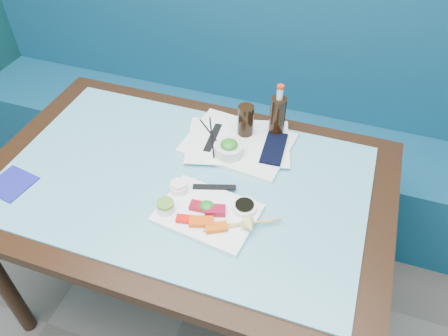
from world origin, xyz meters
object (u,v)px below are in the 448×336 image
(booth_bench, at_px, (250,124))
(seaweed_bowl, at_px, (229,150))
(sashimi_plate, at_px, (207,213))
(dining_table, at_px, (185,197))
(serving_tray, at_px, (238,143))
(blue_napkin, at_px, (11,184))
(cola_glass, at_px, (246,120))
(cola_bottle_body, at_px, (277,118))

(booth_bench, bearing_deg, seaweed_bowl, -80.78)
(sashimi_plate, xyz_separation_m, seaweed_bowl, (-0.02, 0.28, 0.03))
(dining_table, bearing_deg, sashimi_plate, -42.39)
(seaweed_bowl, bearing_deg, booth_bench, 99.22)
(booth_bench, relative_size, serving_tray, 8.06)
(dining_table, height_order, sashimi_plate, sashimi_plate)
(dining_table, distance_m, serving_tray, 0.28)
(seaweed_bowl, height_order, blue_napkin, seaweed_bowl)
(sashimi_plate, relative_size, serving_tray, 0.81)
(serving_tray, distance_m, cola_glass, 0.09)
(dining_table, bearing_deg, cola_glass, 65.35)
(seaweed_bowl, bearing_deg, serving_tray, 82.41)
(booth_bench, xyz_separation_m, blue_napkin, (-0.53, -1.05, 0.39))
(dining_table, xyz_separation_m, serving_tray, (0.12, 0.23, 0.10))
(booth_bench, height_order, cola_bottle_body, booth_bench)
(seaweed_bowl, xyz_separation_m, cola_glass, (0.02, 0.13, 0.04))
(serving_tray, distance_m, seaweed_bowl, 0.08)
(dining_table, distance_m, sashimi_plate, 0.21)
(dining_table, distance_m, cola_bottle_body, 0.44)
(booth_bench, bearing_deg, blue_napkin, -116.94)
(serving_tray, height_order, cola_glass, cola_glass)
(booth_bench, height_order, sashimi_plate, booth_bench)
(booth_bench, relative_size, dining_table, 2.14)
(booth_bench, height_order, blue_napkin, booth_bench)
(serving_tray, bearing_deg, dining_table, -111.33)
(blue_napkin, bearing_deg, sashimi_plate, 7.69)
(blue_napkin, bearing_deg, booth_bench, 63.06)
(blue_napkin, bearing_deg, serving_tray, 34.05)
(sashimi_plate, relative_size, seaweed_bowl, 2.95)
(cola_bottle_body, bearing_deg, dining_table, -125.84)
(dining_table, relative_size, cola_glass, 11.53)
(sashimi_plate, relative_size, cola_bottle_body, 1.82)
(cola_glass, bearing_deg, booth_bench, 103.30)
(booth_bench, distance_m, cola_glass, 0.73)
(dining_table, relative_size, blue_napkin, 10.68)
(seaweed_bowl, relative_size, blue_napkin, 0.78)
(sashimi_plate, xyz_separation_m, cola_bottle_body, (0.10, 0.45, 0.07))
(sashimi_plate, relative_size, blue_napkin, 2.29)
(booth_bench, distance_m, dining_table, 0.89)
(sashimi_plate, height_order, blue_napkin, sashimi_plate)
(serving_tray, height_order, seaweed_bowl, seaweed_bowl)
(dining_table, height_order, seaweed_bowl, seaweed_bowl)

